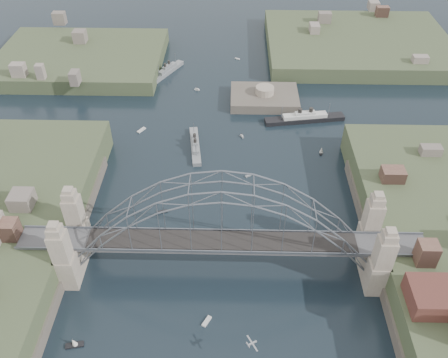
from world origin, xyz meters
The scene contains 20 objects.
ground centered at (0.00, 0.00, 0.00)m, with size 500.00×500.00×0.00m, color black.
bridge centered at (0.00, 0.00, 12.32)m, with size 84.00×13.80×24.60m.
headland_nw centered at (-55.00, 95.00, 0.50)m, with size 60.00×45.00×9.00m, color #3D4A2C.
headland_ne centered at (50.00, 110.00, 0.75)m, with size 70.00×55.00×9.50m, color #3D4A2C.
fort_island centered at (12.00, 70.00, -0.34)m, with size 22.00×16.00×9.40m.
naval_cruiser_near centered at (-8.93, 43.76, 0.83)m, with size 4.66×17.95×5.34m.
naval_cruiser_far centered at (-22.15, 89.07, 0.92)m, with size 10.28×16.59×5.90m.
ocean_liner centered at (24.04, 58.61, 0.95)m, with size 25.12×7.37×6.11m.
aeroplane centered at (5.66, -22.31, 7.08)m, with size 2.06×3.14×0.50m.
small_boat_a centered at (-15.11, 16.88, 0.15)m, with size 2.66×1.58×0.45m.
small_boat_b centered at (6.17, 31.14, 0.15)m, with size 1.75×1.36×0.45m.
small_boat_c centered at (-2.62, -13.61, 0.15)m, with size 1.95×2.65×0.45m.
small_boat_d centered at (27.01, 41.90, 0.92)m, with size 1.27×2.23×2.38m.
small_boat_e centered at (-25.88, 52.08, 0.15)m, with size 2.55×3.17×0.45m.
small_boat_f centered at (4.53, 49.43, 0.30)m, with size 1.25×1.57×1.43m.
small_boat_h centered at (-10.71, 76.95, 0.29)m, with size 1.87×1.02×1.43m.
small_boat_i centered at (25.05, 9.96, 0.85)m, with size 2.54×1.16×2.38m.
small_boat_j centered at (-27.04, -19.28, 0.70)m, with size 3.52×1.76×2.38m.
small_boat_k centered at (3.05, 101.00, 0.15)m, with size 1.95×1.41×0.45m.
small_boat_l centered at (-44.48, 29.50, 0.81)m, with size 1.58×2.84×2.38m.
Camera 1 is at (2.05, -66.10, 80.71)m, focal length 37.87 mm.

